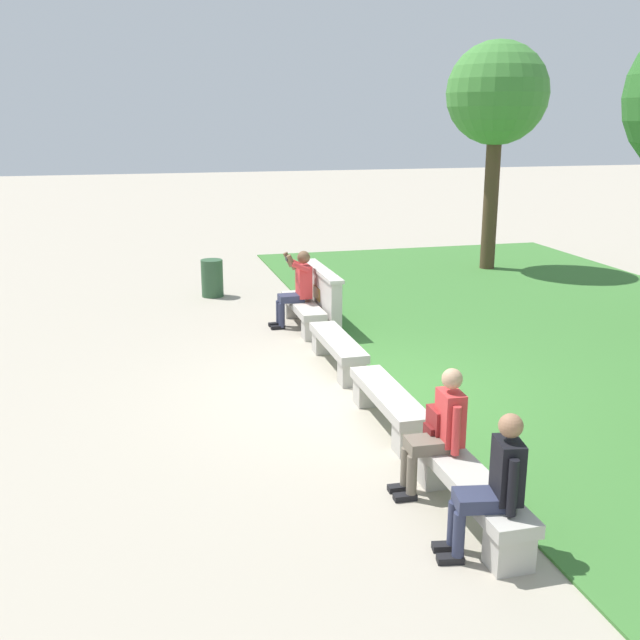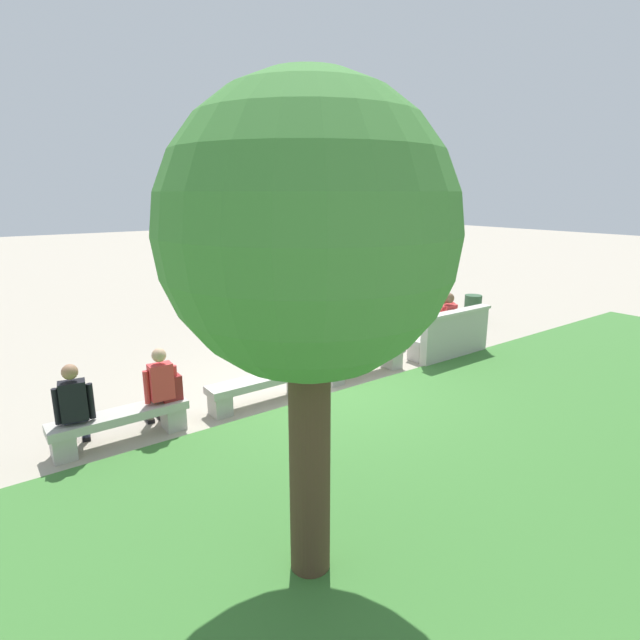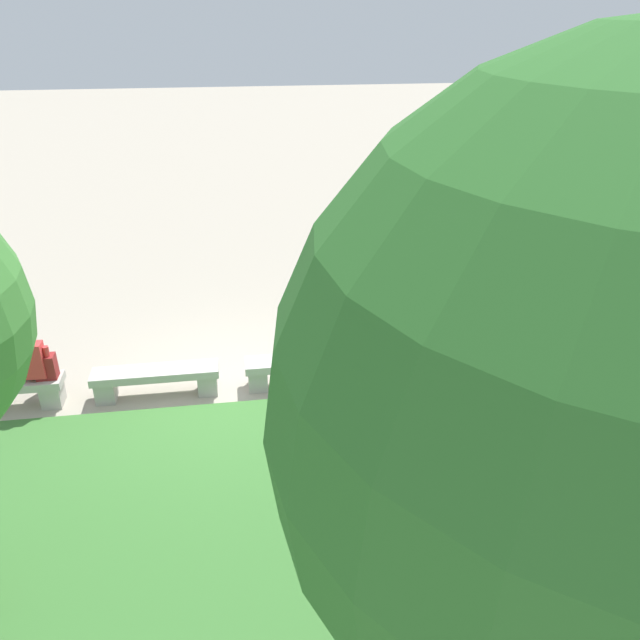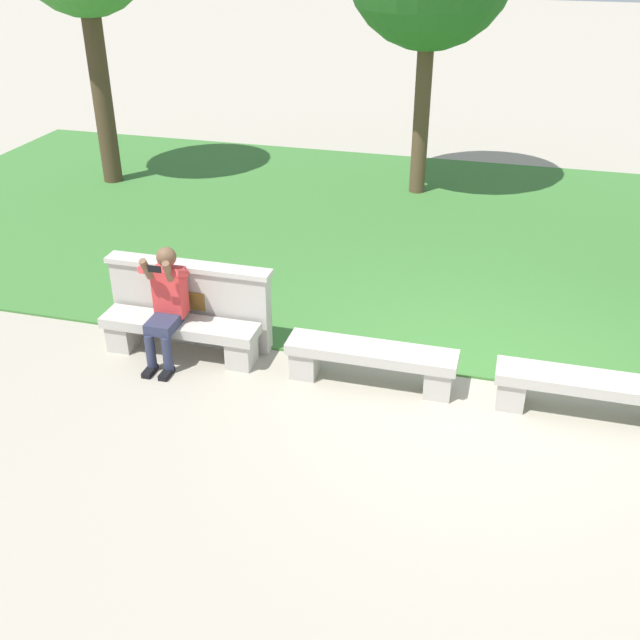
% 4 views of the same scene
% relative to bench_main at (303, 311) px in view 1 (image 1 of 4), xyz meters
% --- Properties ---
extents(ground_plane, '(80.00, 80.00, 0.00)m').
position_rel_bench_main_xyz_m(ground_plane, '(3.32, 0.00, -0.30)').
color(ground_plane, '#A89E8C').
extents(bench_main, '(1.83, 0.40, 0.45)m').
position_rel_bench_main_xyz_m(bench_main, '(0.00, 0.00, 0.00)').
color(bench_main, '#B7B2A8').
rests_on(bench_main, ground).
extents(bench_near, '(1.83, 0.40, 0.45)m').
position_rel_bench_main_xyz_m(bench_near, '(2.21, 0.00, 0.00)').
color(bench_near, '#B7B2A8').
rests_on(bench_near, ground).
extents(bench_mid, '(1.83, 0.40, 0.45)m').
position_rel_bench_main_xyz_m(bench_mid, '(4.42, 0.00, 0.00)').
color(bench_mid, '#B7B2A8').
rests_on(bench_mid, ground).
extents(bench_far, '(1.83, 0.40, 0.45)m').
position_rel_bench_main_xyz_m(bench_far, '(6.63, 0.00, 0.00)').
color(bench_far, '#B7B2A8').
rests_on(bench_far, ground).
extents(backrest_wall_with_plaque, '(1.97, 0.24, 1.01)m').
position_rel_bench_main_xyz_m(backrest_wall_with_plaque, '(0.00, 0.34, 0.22)').
color(backrest_wall_with_plaque, '#B7B2A8').
rests_on(backrest_wall_with_plaque, ground).
extents(person_photographer, '(0.47, 0.72, 1.32)m').
position_rel_bench_main_xyz_m(person_photographer, '(-0.09, -0.08, 0.44)').
color(person_photographer, black).
rests_on(person_photographer, ground).
extents(person_distant, '(0.48, 0.68, 1.26)m').
position_rel_bench_main_xyz_m(person_distant, '(6.04, -0.07, 0.38)').
color(person_distant, black).
rests_on(person_distant, ground).
extents(person_companion, '(0.47, 0.71, 1.26)m').
position_rel_bench_main_xyz_m(person_companion, '(7.16, -0.07, 0.38)').
color(person_companion, black).
rests_on(person_companion, ground).
extents(backpack, '(0.28, 0.24, 0.43)m').
position_rel_bench_main_xyz_m(backpack, '(5.90, -0.00, 0.33)').
color(backpack, maroon).
rests_on(backpack, bench_far).
extents(tree_far_back, '(2.30, 2.30, 5.18)m').
position_rel_bench_main_xyz_m(tree_far_back, '(-3.84, 5.40, 3.66)').
color(tree_far_back, '#4C3826').
rests_on(tree_far_back, ground).
extents(trash_bin, '(0.44, 0.44, 0.75)m').
position_rel_bench_main_xyz_m(trash_bin, '(-2.69, -1.26, 0.08)').
color(trash_bin, '#2D5133').
rests_on(trash_bin, ground).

